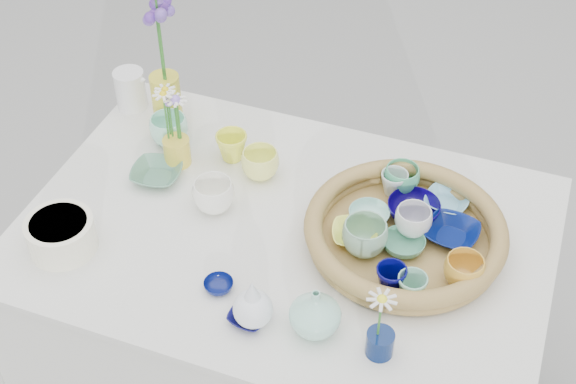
% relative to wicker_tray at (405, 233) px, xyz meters
% --- Properties ---
extents(wicker_tray, '(0.47, 0.47, 0.08)m').
position_rel_wicker_tray_xyz_m(wicker_tray, '(0.00, 0.00, 0.00)').
color(wicker_tray, brown).
rests_on(wicker_tray, display_table).
extents(tray_ceramic_0, '(0.14, 0.14, 0.04)m').
position_rel_wicker_tray_xyz_m(tray_ceramic_0, '(-0.00, 0.08, -0.00)').
color(tray_ceramic_0, '#0A004A').
rests_on(tray_ceramic_0, wicker_tray).
extents(tray_ceramic_1, '(0.14, 0.14, 0.03)m').
position_rel_wicker_tray_xyz_m(tray_ceramic_1, '(0.10, 0.04, -0.01)').
color(tray_ceramic_1, '#051456').
rests_on(tray_ceramic_1, wicker_tray).
extents(tray_ceramic_2, '(0.11, 0.11, 0.07)m').
position_rel_wicker_tray_xyz_m(tray_ceramic_2, '(0.15, -0.08, 0.02)').
color(tray_ceramic_2, gold).
rests_on(tray_ceramic_2, wicker_tray).
extents(tray_ceramic_3, '(0.11, 0.11, 0.03)m').
position_rel_wicker_tray_xyz_m(tray_ceramic_3, '(0.00, -0.03, -0.00)').
color(tray_ceramic_3, '#4C8F71').
rests_on(tray_ceramic_3, wicker_tray).
extents(tray_ceramic_4, '(0.11, 0.11, 0.08)m').
position_rel_wicker_tray_xyz_m(tray_ceramic_4, '(-0.08, -0.07, 0.02)').
color(tray_ceramic_4, '#82B395').
rests_on(tray_ceramic_4, wicker_tray).
extents(tray_ceramic_5, '(0.12, 0.12, 0.03)m').
position_rel_wicker_tray_xyz_m(tray_ceramic_5, '(-0.10, 0.03, -0.01)').
color(tray_ceramic_5, '#A0E1D7').
rests_on(tray_ceramic_5, wicker_tray).
extents(tray_ceramic_6, '(0.09, 0.09, 0.06)m').
position_rel_wicker_tray_xyz_m(tray_ceramic_6, '(-0.07, 0.15, 0.01)').
color(tray_ceramic_6, '#B6C4BE').
rests_on(tray_ceramic_6, wicker_tray).
extents(tray_ceramic_7, '(0.09, 0.09, 0.07)m').
position_rel_wicker_tray_xyz_m(tray_ceramic_7, '(0.01, 0.03, 0.01)').
color(tray_ceramic_7, silver).
rests_on(tray_ceramic_7, wicker_tray).
extents(tray_ceramic_8, '(0.12, 0.12, 0.03)m').
position_rel_wicker_tray_xyz_m(tray_ceramic_8, '(0.07, 0.15, -0.01)').
color(tray_ceramic_8, '#74B4CF').
rests_on(tray_ceramic_8, wicker_tray).
extents(tray_ceramic_9, '(0.08, 0.08, 0.06)m').
position_rel_wicker_tray_xyz_m(tray_ceramic_9, '(0.01, -0.16, 0.01)').
color(tray_ceramic_9, '#05054F').
rests_on(tray_ceramic_9, wicker_tray).
extents(tray_ceramic_10, '(0.13, 0.13, 0.03)m').
position_rel_wicker_tray_xyz_m(tray_ceramic_10, '(-0.11, -0.04, -0.01)').
color(tray_ceramic_10, '#FCFF5D').
rests_on(tray_ceramic_10, wicker_tray).
extents(tray_ceramic_11, '(0.09, 0.09, 0.06)m').
position_rel_wicker_tray_xyz_m(tray_ceramic_11, '(0.06, -0.16, 0.01)').
color(tray_ceramic_11, '#76B697').
rests_on(tray_ceramic_11, wicker_tray).
extents(tray_ceramic_12, '(0.12, 0.12, 0.07)m').
position_rel_wicker_tray_xyz_m(tray_ceramic_12, '(-0.05, 0.17, 0.01)').
color(tray_ceramic_12, '#44A575').
rests_on(tray_ceramic_12, wicker_tray).
extents(loose_ceramic_0, '(0.09, 0.09, 0.08)m').
position_rel_wicker_tray_xyz_m(loose_ceramic_0, '(-0.50, 0.15, 0.00)').
color(loose_ceramic_0, '#ECF23F').
rests_on(loose_ceramic_0, display_table).
extents(loose_ceramic_1, '(0.12, 0.12, 0.08)m').
position_rel_wicker_tray_xyz_m(loose_ceramic_1, '(-0.41, 0.11, -0.00)').
color(loose_ceramic_1, '#F9FF77').
rests_on(loose_ceramic_1, display_table).
extents(loose_ceramic_2, '(0.14, 0.14, 0.03)m').
position_rel_wicker_tray_xyz_m(loose_ceramic_2, '(-0.65, 0.01, -0.02)').
color(loose_ceramic_2, slate).
rests_on(loose_ceramic_2, display_table).
extents(loose_ceramic_3, '(0.13, 0.13, 0.08)m').
position_rel_wicker_tray_xyz_m(loose_ceramic_3, '(-0.47, -0.04, 0.00)').
color(loose_ceramic_3, white).
rests_on(loose_ceramic_3, display_table).
extents(loose_ceramic_4, '(0.07, 0.07, 0.02)m').
position_rel_wicker_tray_xyz_m(loose_ceramic_4, '(-0.35, -0.28, -0.03)').
color(loose_ceramic_4, '#081253').
rests_on(loose_ceramic_4, display_table).
extents(loose_ceramic_5, '(0.14, 0.14, 0.08)m').
position_rel_wicker_tray_xyz_m(loose_ceramic_5, '(-0.69, 0.15, 0.00)').
color(loose_ceramic_5, '#9FEBCD').
rests_on(loose_ceramic_5, display_table).
extents(loose_ceramic_6, '(0.10, 0.10, 0.02)m').
position_rel_wicker_tray_xyz_m(loose_ceramic_6, '(-0.26, -0.33, -0.03)').
color(loose_ceramic_6, '#0F0F4B').
rests_on(loose_ceramic_6, display_table).
extents(fluted_bowl, '(0.19, 0.19, 0.08)m').
position_rel_wicker_tray_xyz_m(fluted_bowl, '(-0.75, -0.29, 0.00)').
color(fluted_bowl, white).
rests_on(fluted_bowl, display_table).
extents(bud_vase_paleblue, '(0.10, 0.10, 0.13)m').
position_rel_wicker_tray_xyz_m(bud_vase_paleblue, '(-0.25, -0.34, 0.03)').
color(bud_vase_paleblue, white).
rests_on(bud_vase_paleblue, display_table).
extents(bud_vase_seafoam, '(0.13, 0.13, 0.12)m').
position_rel_wicker_tray_xyz_m(bud_vase_seafoam, '(-0.12, -0.31, 0.02)').
color(bud_vase_seafoam, '#9FDFC8').
rests_on(bud_vase_seafoam, display_table).
extents(bud_vase_cobalt, '(0.07, 0.07, 0.06)m').
position_rel_wicker_tray_xyz_m(bud_vase_cobalt, '(0.03, -0.32, -0.01)').
color(bud_vase_cobalt, '#081A49').
rests_on(bud_vase_cobalt, display_table).
extents(single_daisy, '(0.08, 0.08, 0.13)m').
position_rel_wicker_tray_xyz_m(single_daisy, '(0.02, -0.32, 0.07)').
color(single_daisy, silver).
rests_on(single_daisy, bud_vase_cobalt).
extents(tall_vase_yellow, '(0.09, 0.09, 0.15)m').
position_rel_wicker_tray_xyz_m(tall_vase_yellow, '(-0.73, 0.23, 0.04)').
color(tall_vase_yellow, gold).
rests_on(tall_vase_yellow, display_table).
extents(gerbera, '(0.15, 0.15, 0.31)m').
position_rel_wicker_tray_xyz_m(gerbera, '(-0.72, 0.22, 0.26)').
color(gerbera, orange).
rests_on(gerbera, tall_vase_yellow).
extents(hydrangea, '(0.09, 0.09, 0.27)m').
position_rel_wicker_tray_xyz_m(hydrangea, '(-0.73, 0.22, 0.21)').
color(hydrangea, '#5F32A6').
rests_on(hydrangea, tall_vase_yellow).
extents(white_pitcher, '(0.14, 0.12, 0.12)m').
position_rel_wicker_tray_xyz_m(white_pitcher, '(-0.86, 0.26, 0.02)').
color(white_pitcher, silver).
rests_on(white_pitcher, display_table).
extents(daisy_cup, '(0.09, 0.09, 0.08)m').
position_rel_wicker_tray_xyz_m(daisy_cup, '(-0.63, 0.08, -0.00)').
color(daisy_cup, gold).
rests_on(daisy_cup, display_table).
extents(daisy_posy, '(0.10, 0.10, 0.16)m').
position_rel_wicker_tray_xyz_m(daisy_posy, '(-0.64, 0.10, 0.12)').
color(daisy_posy, white).
rests_on(daisy_posy, daisy_cup).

